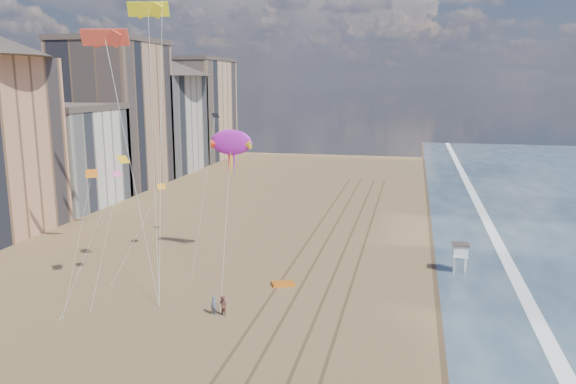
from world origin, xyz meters
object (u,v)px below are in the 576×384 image
object	(u,v)px
kite_flyer_a	(214,306)
grounded_kite	(283,284)
kite_flyer_b	(223,306)
lifeguard_stand	(460,250)
show_kite	(231,143)

from	to	relation	value
kite_flyer_a	grounded_kite	bearing A→B (deg)	66.56
kite_flyer_b	lifeguard_stand	bearing A→B (deg)	67.50
show_kite	kite_flyer_a	xyz separation A→B (m)	(3.06, -14.97, -13.08)
grounded_kite	show_kite	distance (m)	16.88
lifeguard_stand	kite_flyer_b	size ratio (longest dim) A/B	1.78
lifeguard_stand	kite_flyer_b	world-z (taller)	lifeguard_stand
grounded_kite	kite_flyer_a	xyz separation A→B (m)	(-4.35, -8.76, 0.76)
lifeguard_stand	show_kite	xyz separation A→B (m)	(-25.50, -1.65, 11.39)
kite_flyer_b	kite_flyer_a	bearing A→B (deg)	-157.84
show_kite	kite_flyer_a	world-z (taller)	show_kite
lifeguard_stand	kite_flyer_a	size ratio (longest dim) A/B	1.88
lifeguard_stand	show_kite	distance (m)	27.98
grounded_kite	kite_flyer_b	xyz separation A→B (m)	(-3.47, -8.88, 0.81)
kite_flyer_a	kite_flyer_b	world-z (taller)	kite_flyer_b
grounded_kite	kite_flyer_a	distance (m)	9.81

